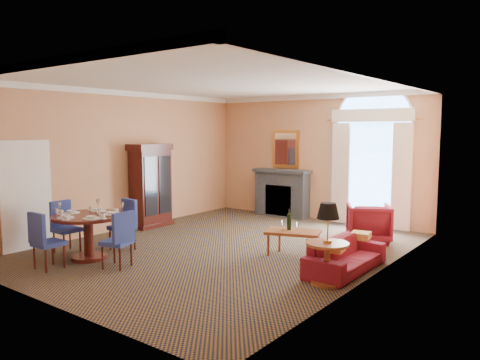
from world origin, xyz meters
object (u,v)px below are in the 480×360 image
Objects in this scene: armchair at (369,223)px; side_table at (328,235)px; sofa at (346,256)px; dining_table at (88,226)px; armoire at (150,187)px; coffee_table at (293,232)px.

armchair is 3.04m from side_table.
sofa is 0.92m from side_table.
dining_table is at bearing -161.76° from side_table.
side_table is at bearing -175.49° from sofa.
sofa is at bearing -5.79° from armoire.
sofa is at bearing 93.71° from side_table.
armoire is 5.48m from side_table.
dining_table is 1.46× the size of armchair.
armchair is (3.50, 4.30, -0.20)m from dining_table.
coffee_table is at bearing 140.34° from side_table.
side_table is at bearing 18.24° from dining_table.
armoire is 2.27× the size of armchair.
armchair is 0.72× the size of side_table.
dining_table reaches higher than coffee_table.
armoire is 4.17m from coffee_table.
armchair reaches higher than sofa.
side_table reaches higher than coffee_table.
side_table reaches higher than armchair.
side_table is (1.19, -0.98, 0.30)m from coffee_table.
dining_table is 0.72× the size of sofa.
armoire reaches higher than armchair.
armoire is 1.55× the size of dining_table.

